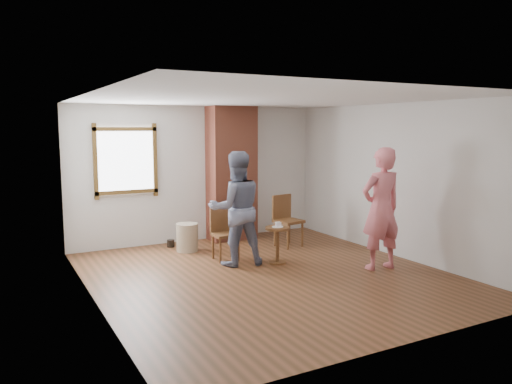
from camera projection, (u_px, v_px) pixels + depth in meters
ground at (268, 275)px, 7.45m from camera, size 5.50×5.50×0.00m
room_shell at (246, 152)px, 7.72m from camera, size 5.04×5.52×2.62m
brick_chimney at (232, 174)px, 9.75m from camera, size 0.90×0.50×2.60m
stoneware_crock at (187, 237)px, 8.88m from camera, size 0.51×0.51×0.50m
dark_pot at (171, 243)px, 9.20m from camera, size 0.18×0.18×0.14m
dining_chair_left at (224, 231)px, 8.33m from camera, size 0.41×0.41×0.85m
dining_chair_right at (286, 218)px, 9.26m from camera, size 0.51×0.51×0.95m
side_table at (277, 239)px, 8.05m from camera, size 0.40×0.40×0.60m
cake_plate at (278, 227)px, 8.03m from camera, size 0.18×0.18×0.01m
cake_slice at (278, 225)px, 8.03m from camera, size 0.08×0.07×0.06m
man at (236, 209)px, 7.92m from camera, size 1.00×0.84×1.82m
person_pink at (381, 209)px, 7.68m from camera, size 0.72×0.50×1.90m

